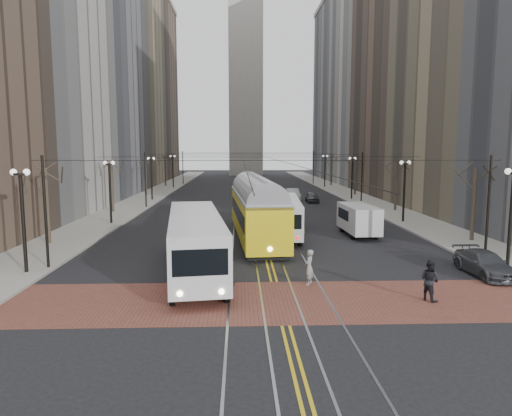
{
  "coord_description": "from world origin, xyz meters",
  "views": [
    {
      "loc": [
        -1.8,
        -24.2,
        6.93
      ],
      "look_at": [
        -0.69,
        6.26,
        3.0
      ],
      "focal_mm": 32.0,
      "sensor_mm": 36.0,
      "label": 1
    }
  ],
  "objects": [
    {
      "name": "sedan_grey",
      "position": [
        7.78,
        35.26,
        0.67
      ],
      "size": [
        1.75,
        4.0,
        1.34
      ],
      "primitive_type": "imported",
      "rotation": [
        0.0,
        0.0,
        -0.04
      ],
      "color": "#414449",
      "rests_on": "ground"
    },
    {
      "name": "building_left_mid",
      "position": [
        -25.5,
        46.0,
        17.0
      ],
      "size": [
        16.0,
        20.0,
        34.0
      ],
      "primitive_type": "cube",
      "color": "slate",
      "rests_on": "ground"
    },
    {
      "name": "pedestrian_c",
      "position": [
        6.92,
        -4.17,
        0.96
      ],
      "size": [
        1.09,
        1.16,
        1.9
      ],
      "primitive_type": "imported",
      "rotation": [
        0.0,
        0.0,
        2.09
      ],
      "color": "black",
      "rests_on": "crosswalk_band"
    },
    {
      "name": "street_trees",
      "position": [
        0.0,
        35.25,
        2.8
      ],
      "size": [
        31.68,
        53.28,
        5.6
      ],
      "color": "#382D23",
      "rests_on": "ground"
    },
    {
      "name": "sedan_silver",
      "position": [
        5.43,
        37.44,
        0.8
      ],
      "size": [
        1.79,
        4.91,
        1.61
      ],
      "primitive_type": "imported",
      "rotation": [
        0.0,
        0.0,
        0.02
      ],
      "color": "#A1A4A8",
      "rests_on": "ground"
    },
    {
      "name": "building_right_midfar",
      "position": [
        27.5,
        66.0,
        26.0
      ],
      "size": [
        20.0,
        20.0,
        52.0
      ],
      "primitive_type": "cube",
      "color": "#B3AFA8",
      "rests_on": "ground"
    },
    {
      "name": "streetcar_rails",
      "position": [
        0.0,
        45.0,
        0.0
      ],
      "size": [
        4.8,
        130.0,
        0.02
      ],
      "primitive_type": "cube",
      "color": "gray",
      "rests_on": "ground"
    },
    {
      "name": "lamp_posts",
      "position": [
        -0.0,
        28.75,
        2.8
      ],
      "size": [
        27.6,
        57.2,
        5.6
      ],
      "color": "black",
      "rests_on": "ground"
    },
    {
      "name": "sidewalk_left",
      "position": [
        -15.0,
        45.0,
        0.07
      ],
      "size": [
        5.0,
        140.0,
        0.15
      ],
      "primitive_type": "cube",
      "color": "gray",
      "rests_on": "ground"
    },
    {
      "name": "rear_bus",
      "position": [
        1.8,
        12.42,
        1.46
      ],
      "size": [
        3.15,
        11.35,
        2.93
      ],
      "primitive_type": "cube",
      "rotation": [
        0.0,
        0.0,
        -0.06
      ],
      "color": "silver",
      "rests_on": "ground"
    },
    {
      "name": "cargo_van",
      "position": [
        7.77,
        11.75,
        1.23
      ],
      "size": [
        2.37,
        5.66,
        2.47
      ],
      "primitive_type": "cube",
      "rotation": [
        0.0,
        0.0,
        0.04
      ],
      "color": "silver",
      "rests_on": "ground"
    },
    {
      "name": "ground",
      "position": [
        0.0,
        0.0,
        0.0
      ],
      "size": [
        260.0,
        260.0,
        0.0
      ],
      "primitive_type": "plane",
      "color": "black",
      "rests_on": "ground"
    },
    {
      "name": "crosswalk_band",
      "position": [
        0.0,
        -4.0,
        0.01
      ],
      "size": [
        25.0,
        6.0,
        0.01
      ],
      "primitive_type": "cube",
      "color": "brown",
      "rests_on": "ground"
    },
    {
      "name": "clock_tower",
      "position": [
        0.0,
        102.0,
        35.96
      ],
      "size": [
        12.0,
        12.0,
        66.0
      ],
      "color": "#B2AFA5",
      "rests_on": "ground"
    },
    {
      "name": "sidewalk_right",
      "position": [
        15.0,
        45.0,
        0.07
      ],
      "size": [
        5.0,
        140.0,
        0.15
      ],
      "primitive_type": "cube",
      "color": "gray",
      "rests_on": "ground"
    },
    {
      "name": "pedestrian_a",
      "position": [
        -2.33,
        -1.5,
        0.94
      ],
      "size": [
        0.62,
        0.93,
        1.85
      ],
      "primitive_type": "imported",
      "rotation": [
        0.0,
        0.0,
        1.61
      ],
      "color": "black",
      "rests_on": "crosswalk_band"
    },
    {
      "name": "centre_lines",
      "position": [
        0.0,
        45.0,
        0.01
      ],
      "size": [
        0.42,
        130.0,
        0.01
      ],
      "primitive_type": "cube",
      "color": "gold",
      "rests_on": "ground"
    },
    {
      "name": "pedestrian_b",
      "position": [
        1.76,
        -1.5,
        0.92
      ],
      "size": [
        0.68,
        0.79,
        1.82
      ],
      "primitive_type": "imported",
      "rotation": [
        0.0,
        0.0,
        4.28
      ],
      "color": "gray",
      "rests_on": "crosswalk_band"
    },
    {
      "name": "building_left_far",
      "position": [
        -25.5,
        86.0,
        20.0
      ],
      "size": [
        16.0,
        20.0,
        40.0
      ],
      "primitive_type": "cube",
      "color": "brown",
      "rests_on": "ground"
    },
    {
      "name": "streetcar",
      "position": [
        -0.5,
        10.87,
        1.87
      ],
      "size": [
        4.02,
        16.03,
        3.74
      ],
      "primitive_type": "cube",
      "rotation": [
        0.0,
        0.0,
        0.07
      ],
      "color": "yellow",
      "rests_on": "ground"
    },
    {
      "name": "building_right_mid",
      "position": [
        25.5,
        46.0,
        17.0
      ],
      "size": [
        16.0,
        20.0,
        34.0
      ],
      "primitive_type": "cube",
      "color": "brown",
      "rests_on": "ground"
    },
    {
      "name": "building_left_midfar",
      "position": [
        -27.5,
        66.0,
        26.0
      ],
      "size": [
        20.0,
        20.0,
        52.0
      ],
      "primitive_type": "cube",
      "color": "gray",
      "rests_on": "ground"
    },
    {
      "name": "building_right_far",
      "position": [
        25.5,
        86.0,
        20.0
      ],
      "size": [
        16.0,
        20.0,
        40.0
      ],
      "primitive_type": "cube",
      "color": "slate",
      "rests_on": "ground"
    },
    {
      "name": "transit_bus",
      "position": [
        -4.31,
        1.12,
        1.65
      ],
      "size": [
        4.41,
        13.44,
        3.3
      ],
      "primitive_type": "cube",
      "rotation": [
        0.0,
        0.0,
        0.13
      ],
      "color": "silver",
      "rests_on": "ground"
    },
    {
      "name": "trolley_wires",
      "position": [
        0.0,
        34.83,
        3.77
      ],
      "size": [
        25.96,
        120.0,
        6.6
      ],
      "color": "black",
      "rests_on": "ground"
    },
    {
      "name": "sedan_parked",
      "position": [
        11.74,
        -0.1,
        0.66
      ],
      "size": [
        1.96,
        4.61,
        1.32
      ],
      "primitive_type": "imported",
      "rotation": [
        0.0,
        0.0,
        0.02
      ],
      "color": "#404348",
      "rests_on": "ground"
    }
  ]
}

